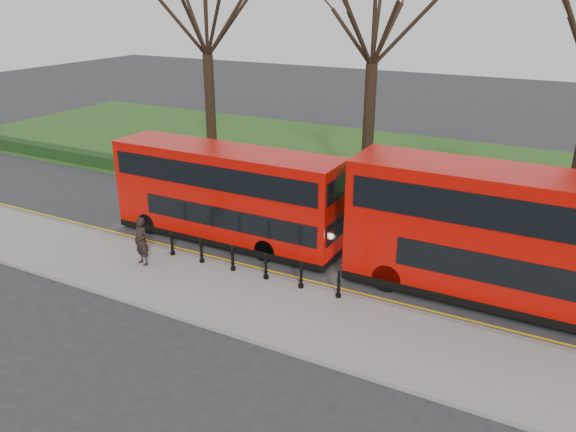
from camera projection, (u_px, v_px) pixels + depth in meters
The scene contains 13 objects.
ground at pixel (233, 255), 23.14m from camera, with size 120.00×120.00×0.00m, color #28282B.
pavement at pixel (188, 285), 20.65m from camera, with size 60.00×4.00×0.15m, color gray.
kerb at pixel (219, 263), 22.29m from camera, with size 60.00×0.25×0.16m, color slate.
grass_verge at pixel (363, 164), 35.44m from camera, with size 60.00×18.00×0.06m, color #2C4F1A.
hedge at pixel (306, 197), 28.57m from camera, with size 60.00×0.90×0.80m, color black.
yellow_line_outer at pixel (224, 262), 22.56m from camera, with size 60.00×0.10×0.01m, color yellow.
yellow_line_inner at pixel (226, 260), 22.73m from camera, with size 60.00×0.10×0.01m, color yellow.
tree_left at pixel (205, 14), 31.51m from camera, with size 7.90×7.90×12.34m.
tree_mid at pixel (374, 17), 27.14m from camera, with size 7.92×7.92×12.37m.
bollard_row at pixel (233, 258), 21.41m from camera, with size 8.94×0.15×1.00m.
bus_lead at pixel (226, 195), 23.85m from camera, with size 10.27×2.36×4.08m.
bus_rear at pixel (522, 242), 18.69m from camera, with size 11.78×2.70×4.69m.
pedestrian at pixel (141, 241), 21.72m from camera, with size 0.71×0.46×1.94m, color black.
Camera 1 is at (11.80, -17.39, 10.07)m, focal length 35.00 mm.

